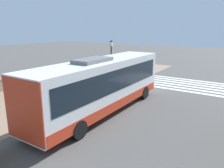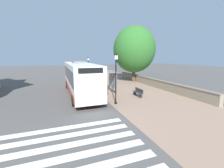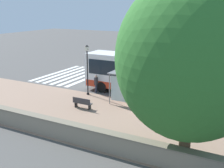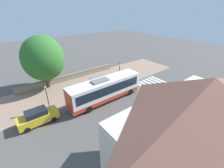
# 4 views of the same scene
# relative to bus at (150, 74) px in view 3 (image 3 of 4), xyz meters

# --- Properties ---
(ground_plane) EXTENTS (120.00, 120.00, 0.00)m
(ground_plane) POSITION_rel_bus_xyz_m (-1.94, -1.18, -1.92)
(ground_plane) COLOR #514F4C
(ground_plane) RESTS_ON ground
(sidewalk_plaza) EXTENTS (9.00, 44.00, 0.02)m
(sidewalk_plaza) POSITION_rel_bus_xyz_m (-6.44, -1.18, -1.91)
(sidewalk_plaza) COLOR #937560
(sidewalk_plaza) RESTS_ON ground
(crosswalk_stripes) EXTENTS (9.00, 5.25, 0.01)m
(crosswalk_stripes) POSITION_rel_bus_xyz_m (3.06, 10.55, -1.92)
(crosswalk_stripes) COLOR silver
(crosswalk_stripes) RESTS_ON ground
(stone_wall) EXTENTS (0.60, 20.00, 1.14)m
(stone_wall) POSITION_rel_bus_xyz_m (-10.49, -1.18, -1.35)
(stone_wall) COLOR gray
(stone_wall) RESTS_ON ground
(background_building) EXTENTS (8.16, 13.24, 9.12)m
(background_building) POSITION_rel_bus_xyz_m (13.69, -1.19, 2.76)
(background_building) COLOR beige
(background_building) RESTS_ON ground
(bus) EXTENTS (2.69, 11.87, 3.72)m
(bus) POSITION_rel_bus_xyz_m (0.00, 0.00, 0.00)
(bus) COLOR white
(bus) RESTS_ON ground
(bus_shelter) EXTENTS (1.54, 2.80, 2.59)m
(bus_shelter) POSITION_rel_bus_xyz_m (-3.23, 0.73, 0.19)
(bus_shelter) COLOR slate
(bus_shelter) RESTS_ON ground
(pedestrian) EXTENTS (0.34, 0.23, 1.70)m
(pedestrian) POSITION_rel_bus_xyz_m (-1.65, 4.49, -0.92)
(pedestrian) COLOR #2D3347
(pedestrian) RESTS_ON ground
(bench) EXTENTS (0.40, 1.59, 0.88)m
(bench) POSITION_rel_bus_xyz_m (-5.65, 3.32, -1.45)
(bench) COLOR #333338
(bench) RESTS_ON ground
(street_lamp_near) EXTENTS (0.28, 0.28, 4.49)m
(street_lamp_near) POSITION_rel_bus_xyz_m (-2.44, 4.88, 0.73)
(street_lamp_near) COLOR black
(street_lamp_near) RESTS_ON ground
(shade_tree) EXTENTS (6.93, 6.93, 9.21)m
(shade_tree) POSITION_rel_bus_xyz_m (-9.91, -5.65, 3.46)
(shade_tree) COLOR brown
(shade_tree) RESTS_ON ground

